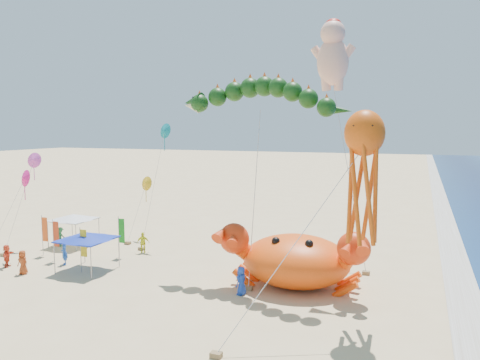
% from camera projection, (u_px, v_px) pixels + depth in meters
% --- Properties ---
extents(ground, '(320.00, 320.00, 0.00)m').
position_uv_depth(ground, '(258.00, 286.00, 29.58)').
color(ground, '#D1B784').
rests_on(ground, ground).
extents(foam_strip, '(320.00, 320.00, 0.00)m').
position_uv_depth(foam_strip, '(468.00, 313.00, 25.26)').
color(foam_strip, silver).
rests_on(foam_strip, ground).
extents(crab_inflatable, '(9.28, 5.87, 4.07)m').
position_uv_depth(crab_inflatable, '(296.00, 259.00, 29.37)').
color(crab_inflatable, '#FF4F0D').
rests_on(crab_inflatable, ground).
extents(dragon_kite, '(11.36, 4.18, 12.90)m').
position_uv_depth(dragon_kite, '(258.00, 102.00, 29.85)').
color(dragon_kite, '#0F350E').
rests_on(dragon_kite, ground).
extents(cherub_kite, '(5.00, 6.31, 18.32)m').
position_uv_depth(cherub_kite, '(333.00, 53.00, 36.12)').
color(cherub_kite, '#FFB79B').
rests_on(cherub_kite, ground).
extents(octopus_kite, '(6.61, 7.05, 10.88)m').
position_uv_depth(octopus_kite, '(363.00, 167.00, 23.11)').
color(octopus_kite, '#DF510B').
rests_on(octopus_kite, ground).
extents(canopy_blue, '(3.64, 3.64, 2.71)m').
position_uv_depth(canopy_blue, '(87.00, 236.00, 32.64)').
color(canopy_blue, gray).
rests_on(canopy_blue, ground).
extents(canopy_white, '(3.47, 3.47, 2.71)m').
position_uv_depth(canopy_white, '(73.00, 217.00, 39.66)').
color(canopy_white, gray).
rests_on(canopy_white, ground).
extents(feather_flags, '(6.47, 4.26, 3.20)m').
position_uv_depth(feather_flags, '(76.00, 235.00, 34.90)').
color(feather_flags, gray).
rests_on(feather_flags, ground).
extents(beachgoers, '(19.09, 8.34, 1.87)m').
position_uv_depth(beachgoers, '(80.00, 253.00, 34.35)').
color(beachgoers, red).
rests_on(beachgoers, ground).
extents(small_kites, '(11.29, 12.27, 10.42)m').
position_uv_depth(small_kites, '(93.00, 172.00, 38.78)').
color(small_kites, '#F050C5').
rests_on(small_kites, ground).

